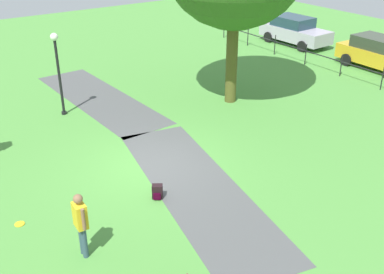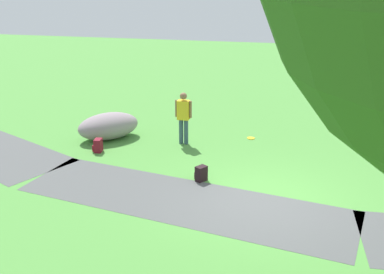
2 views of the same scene
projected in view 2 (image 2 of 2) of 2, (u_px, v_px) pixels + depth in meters
ground_plane at (266, 201)px, 11.42m from camera, size 48.00×48.00×0.00m
footpath_segment_mid at (183, 200)px, 11.44m from camera, size 8.29×3.78×0.01m
lawn_boulder at (108, 126)px, 15.32m from camera, size 2.20×2.17×0.83m
man_near_boulder at (183, 115)px, 14.72m from camera, size 0.52×0.26×1.62m
handbag_on_grass at (375, 136)px, 15.25m from camera, size 0.32×0.28×0.31m
backpack_by_boulder at (98, 146)px, 14.31m from camera, size 0.28×0.29×0.40m
spare_backpack_on_lawn at (201, 174)px, 12.42m from camera, size 0.35×0.34×0.40m
frisbee_on_grass at (251, 138)px, 15.47m from camera, size 0.25×0.25×0.02m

